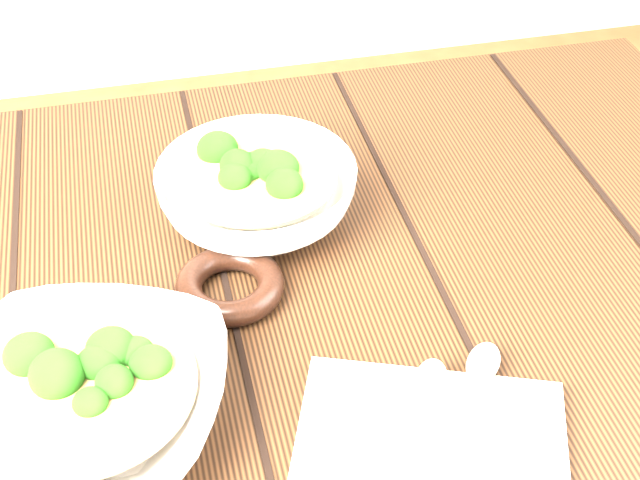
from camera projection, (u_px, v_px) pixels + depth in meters
table at (257, 385)px, 0.92m from camera, size 1.20×0.80×0.75m
soup_bowl_front at (88, 399)px, 0.71m from camera, size 0.28×0.28×0.06m
soup_bowl_back at (257, 192)px, 0.91m from camera, size 0.27×0.27×0.07m
trivet at (230, 285)px, 0.84m from camera, size 0.11×0.11×0.03m
napkin at (430, 458)px, 0.70m from camera, size 0.26×0.24×0.01m
spoon_left at (424, 412)px, 0.72m from camera, size 0.10×0.16×0.01m
spoon_right at (473, 392)px, 0.74m from camera, size 0.12×0.15×0.01m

